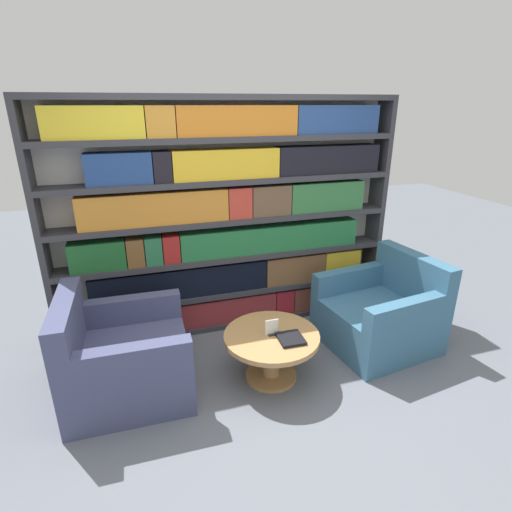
% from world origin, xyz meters
% --- Properties ---
extents(ground_plane, '(14.00, 14.00, 0.00)m').
position_xyz_m(ground_plane, '(0.00, 0.00, 0.00)').
color(ground_plane, slate).
extents(bookshelf, '(3.21, 0.30, 2.18)m').
position_xyz_m(bookshelf, '(0.02, 1.28, 1.08)').
color(bookshelf, silver).
rests_on(bookshelf, ground_plane).
extents(armchair_left, '(0.91, 0.88, 0.83)m').
position_xyz_m(armchair_left, '(-1.03, 0.48, 0.28)').
color(armchair_left, '#42476B').
rests_on(armchair_left, ground_plane).
extents(armchair_right, '(1.00, 0.97, 0.83)m').
position_xyz_m(armchair_right, '(1.23, 0.48, 0.28)').
color(armchair_right, '#386684').
rests_on(armchair_right, ground_plane).
extents(coffee_table, '(0.76, 0.76, 0.40)m').
position_xyz_m(coffee_table, '(0.10, 0.29, 0.29)').
color(coffee_table, '#AD7F4C').
rests_on(coffee_table, ground_plane).
extents(table_sign, '(0.11, 0.06, 0.13)m').
position_xyz_m(table_sign, '(0.10, 0.29, 0.46)').
color(table_sign, black).
rests_on(table_sign, coffee_table).
extents(stray_book, '(0.20, 0.21, 0.02)m').
position_xyz_m(stray_book, '(0.21, 0.17, 0.42)').
color(stray_book, black).
rests_on(stray_book, coffee_table).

